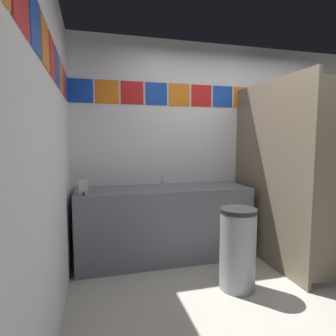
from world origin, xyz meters
name	(u,v)px	position (x,y,z in m)	size (l,w,h in m)	color
ground_plane	(294,301)	(0.00, 0.00, 0.00)	(8.41, 8.41, 0.00)	#B2ADA3
wall_back	(220,146)	(0.00, 1.53, 1.31)	(3.82, 0.09, 2.61)	silver
wall_side	(45,153)	(-1.95, 0.00, 1.31)	(0.09, 2.99, 2.61)	silver
vanity_counter	(164,223)	(-0.87, 1.18, 0.42)	(1.98, 0.62, 0.84)	slate
faucet_center	(162,182)	(-0.87, 1.27, 0.89)	(0.04, 0.10, 0.14)	silver
soap_dispenser	(83,187)	(-1.75, 0.99, 0.92)	(0.09, 0.09, 0.16)	#B7BABF
stall_divider	(296,176)	(0.40, 0.54, 1.02)	(0.92, 1.41, 2.03)	#726651
toilet	(296,226)	(0.81, 1.01, 0.30)	(0.39, 0.49, 0.74)	white
trash_bin	(238,249)	(-0.37, 0.34, 0.38)	(0.34, 0.34, 0.76)	#999EA3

